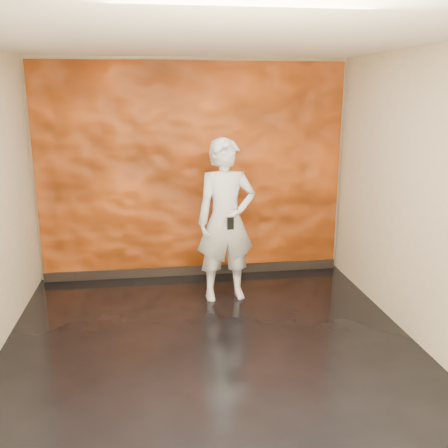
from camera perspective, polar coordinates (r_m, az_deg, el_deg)
room at (r=4.53m, az=-1.65°, el=2.41°), size 4.02×4.02×2.81m
feature_wall at (r=6.46m, az=-3.62°, el=5.90°), size 3.90×0.06×2.75m
baseboard at (r=6.75m, az=-3.41°, el=-5.30°), size 3.90×0.04×0.12m
man at (r=5.74m, az=0.23°, el=0.40°), size 0.73×0.51×1.89m
phone at (r=5.49m, az=0.75°, el=0.06°), size 0.08×0.03×0.14m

